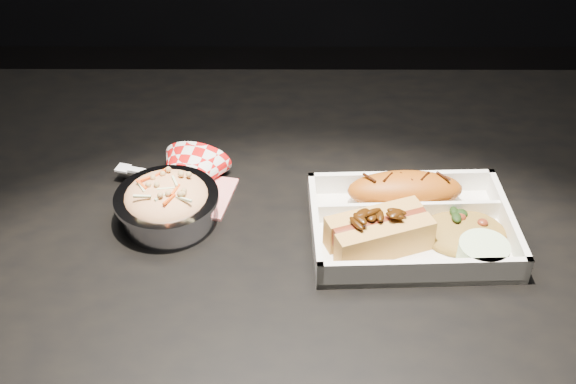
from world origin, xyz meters
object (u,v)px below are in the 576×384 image
at_px(dining_table, 302,264).
at_px(foil_coleslaw_cup, 167,202).
at_px(food_tray, 410,229).
at_px(fried_pastry, 405,190).
at_px(napkin_fork, 184,181).
at_px(hotdog, 379,230).

xyz_separation_m(dining_table, foil_coleslaw_cup, (-0.17, -0.01, 0.12)).
distance_m(food_tray, fried_pastry, 0.06).
xyz_separation_m(food_tray, napkin_fork, (-0.30, 0.09, 0.01)).
relative_size(food_tray, foil_coleslaw_cup, 1.92).
bearing_deg(napkin_fork, hotdog, -10.12).
height_order(fried_pastry, napkin_fork, napkin_fork).
height_order(food_tray, hotdog, hotdog).
xyz_separation_m(food_tray, fried_pastry, (-0.00, 0.06, 0.02)).
relative_size(hotdog, napkin_fork, 0.80).
distance_m(hotdog, napkin_fork, 0.28).
distance_m(foil_coleslaw_cup, napkin_fork, 0.07).
distance_m(fried_pastry, hotdog, 0.09).
bearing_deg(fried_pastry, hotdog, -116.58).
distance_m(dining_table, food_tray, 0.17).
height_order(foil_coleslaw_cup, napkin_fork, same).
relative_size(hotdog, foil_coleslaw_cup, 1.02).
bearing_deg(foil_coleslaw_cup, fried_pastry, 5.04).
xyz_separation_m(food_tray, foil_coleslaw_cup, (-0.31, 0.03, 0.02)).
bearing_deg(napkin_fork, food_tray, -1.87).
bearing_deg(napkin_fork, foil_coleslaw_cup, -86.03).
relative_size(food_tray, napkin_fork, 1.50).
bearing_deg(hotdog, fried_pastry, 43.20).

